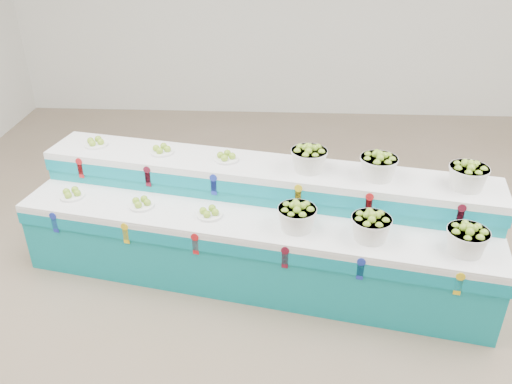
% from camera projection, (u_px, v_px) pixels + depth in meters
% --- Properties ---
extents(ground, '(10.00, 10.00, 0.00)m').
position_uv_depth(ground, '(355.00, 315.00, 4.59)').
color(ground, '#77634C').
rests_on(ground, ground).
extents(display_stand, '(4.48, 1.96, 1.02)m').
position_uv_depth(display_stand, '(256.00, 225.00, 4.93)').
color(display_stand, teal).
rests_on(display_stand, ground).
extents(plate_lower_left, '(0.28, 0.28, 0.09)m').
position_uv_depth(plate_lower_left, '(72.00, 193.00, 4.95)').
color(plate_lower_left, white).
rests_on(plate_lower_left, display_stand).
extents(plate_lower_mid, '(0.28, 0.28, 0.09)m').
position_uv_depth(plate_lower_mid, '(141.00, 202.00, 4.80)').
color(plate_lower_mid, white).
rests_on(plate_lower_mid, display_stand).
extents(plate_lower_right, '(0.28, 0.28, 0.09)m').
position_uv_depth(plate_lower_right, '(209.00, 212.00, 4.65)').
color(plate_lower_right, white).
rests_on(plate_lower_right, display_stand).
extents(basket_lower_left, '(0.39, 0.39, 0.24)m').
position_uv_depth(basket_lower_left, '(297.00, 216.00, 4.45)').
color(basket_lower_left, silver).
rests_on(basket_lower_left, display_stand).
extents(basket_lower_mid, '(0.39, 0.39, 0.24)m').
position_uv_depth(basket_lower_mid, '(371.00, 226.00, 4.31)').
color(basket_lower_mid, silver).
rests_on(basket_lower_mid, display_stand).
extents(basket_lower_right, '(0.39, 0.39, 0.24)m').
position_uv_depth(basket_lower_right, '(467.00, 239.00, 4.15)').
color(basket_lower_right, silver).
rests_on(basket_lower_right, display_stand).
extents(plate_upper_left, '(0.28, 0.28, 0.09)m').
position_uv_depth(plate_upper_left, '(96.00, 142.00, 5.26)').
color(plate_upper_left, white).
rests_on(plate_upper_left, display_stand).
extents(plate_upper_mid, '(0.28, 0.28, 0.09)m').
position_uv_depth(plate_upper_mid, '(162.00, 149.00, 5.10)').
color(plate_upper_mid, white).
rests_on(plate_upper_mid, display_stand).
extents(plate_upper_right, '(0.28, 0.28, 0.09)m').
position_uv_depth(plate_upper_right, '(226.00, 156.00, 4.96)').
color(plate_upper_right, white).
rests_on(plate_upper_right, display_stand).
extents(basket_upper_left, '(0.39, 0.39, 0.24)m').
position_uv_depth(basket_upper_left, '(309.00, 158.00, 4.75)').
color(basket_upper_left, silver).
rests_on(basket_upper_left, display_stand).
extents(basket_upper_mid, '(0.39, 0.39, 0.24)m').
position_uv_depth(basket_upper_mid, '(378.00, 166.00, 4.62)').
color(basket_upper_mid, silver).
rests_on(basket_upper_mid, display_stand).
extents(basket_upper_right, '(0.39, 0.39, 0.24)m').
position_uv_depth(basket_upper_right, '(468.00, 175.00, 4.46)').
color(basket_upper_right, silver).
rests_on(basket_upper_right, display_stand).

